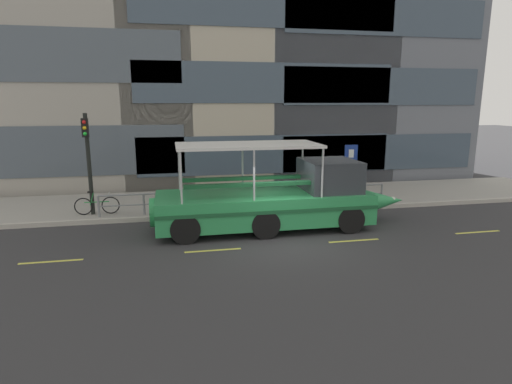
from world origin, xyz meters
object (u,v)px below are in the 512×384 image
traffic_light_pole (88,154)px  pedestrian_near_bow (332,178)px  duck_tour_boat (279,200)px  parking_sign (350,163)px  leaned_bicycle (97,205)px

traffic_light_pole → pedestrian_near_bow: traffic_light_pole is taller
duck_tour_boat → pedestrian_near_bow: duck_tour_boat is taller
traffic_light_pole → pedestrian_near_bow: 10.67m
parking_sign → leaned_bicycle: bearing=180.0°
traffic_light_pole → leaned_bicycle: 2.07m
parking_sign → leaned_bicycle: (-10.81, 0.01, -1.38)m
leaned_bicycle → duck_tour_boat: bearing=-20.9°
pedestrian_near_bow → parking_sign: bearing=-63.6°
leaned_bicycle → duck_tour_boat: 7.35m
traffic_light_pole → parking_sign: bearing=-0.1°
leaned_bicycle → duck_tour_boat: size_ratio=0.18×
duck_tour_boat → traffic_light_pole: bearing=159.5°
traffic_light_pole → duck_tour_boat: bearing=-20.5°
traffic_light_pole → leaned_bicycle: bearing=-4.7°
parking_sign → pedestrian_near_bow: parking_sign is taller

